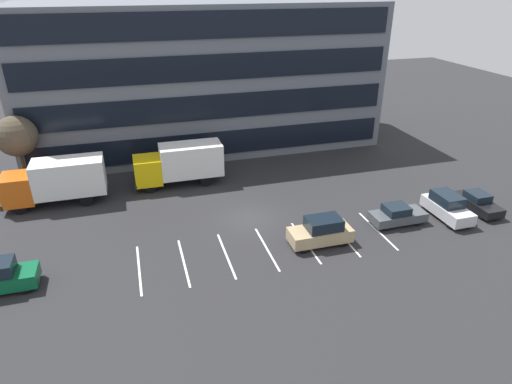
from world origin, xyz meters
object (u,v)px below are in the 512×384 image
(box_truck_orange, at_px, (57,180))
(box_truck_yellow, at_px, (180,163))
(suv_tan, at_px, (321,232))
(sedan_charcoal, at_px, (397,215))
(suv_silver, at_px, (447,206))
(bare_tree, at_px, (16,136))
(sedan_black, at_px, (478,202))

(box_truck_orange, distance_m, box_truck_yellow, 9.93)
(suv_tan, height_order, sedan_charcoal, suv_tan)
(suv_tan, relative_size, suv_silver, 1.02)
(bare_tree, bearing_deg, box_truck_orange, -53.24)
(box_truck_orange, bearing_deg, bare_tree, 126.76)
(box_truck_orange, bearing_deg, sedan_charcoal, -23.41)
(suv_tan, bearing_deg, bare_tree, 143.20)
(box_truck_orange, distance_m, sedan_black, 33.15)
(box_truck_yellow, height_order, suv_tan, box_truck_yellow)
(box_truck_orange, relative_size, suv_silver, 1.85)
(box_truck_orange, distance_m, bare_tree, 5.69)
(sedan_black, relative_size, sedan_charcoal, 0.96)
(sedan_black, xyz_separation_m, suv_silver, (-3.11, -0.31, 0.25))
(box_truck_orange, relative_size, sedan_black, 1.98)
(box_truck_yellow, height_order, sedan_black, box_truck_yellow)
(sedan_black, xyz_separation_m, suv_tan, (-13.74, -1.01, 0.27))
(sedan_black, height_order, suv_silver, suv_silver)
(suv_silver, bearing_deg, suv_tan, -176.23)
(suv_tan, xyz_separation_m, suv_silver, (10.63, 0.70, -0.02))
(suv_silver, distance_m, sedan_charcoal, 4.10)
(suv_tan, relative_size, sedan_charcoal, 1.04)
(box_truck_orange, xyz_separation_m, suv_tan, (17.69, -11.45, -1.10))
(box_truck_yellow, bearing_deg, suv_silver, -32.47)
(suv_silver, bearing_deg, bare_tree, 154.72)
(box_truck_yellow, distance_m, suv_tan, 14.73)
(box_truck_orange, distance_m, suv_tan, 21.10)
(box_truck_yellow, relative_size, suv_silver, 1.83)
(suv_tan, xyz_separation_m, sedan_charcoal, (6.55, 0.95, -0.24))
(box_truck_yellow, bearing_deg, suv_tan, -57.85)
(suv_tan, bearing_deg, sedan_charcoal, 8.27)
(box_truck_orange, height_order, sedan_black, box_truck_orange)
(box_truck_orange, bearing_deg, box_truck_yellow, 5.72)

